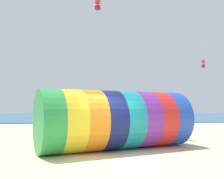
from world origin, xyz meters
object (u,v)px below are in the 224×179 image
kite_handler (183,126)px  kite_magenta_box (203,64)px  kite_red_box (98,5)px  giant_inflatable_tube (116,120)px

kite_handler → kite_magenta_box: kite_magenta_box is taller
kite_red_box → kite_magenta_box: (10.79, -1.66, -6.53)m
kite_red_box → kite_magenta_box: bearing=-8.7°
kite_handler → kite_red_box: size_ratio=1.34×
giant_inflatable_tube → kite_red_box: 18.36m
kite_red_box → kite_magenta_box: 12.72m
giant_inflatable_tube → kite_handler: size_ratio=4.80×
kite_handler → kite_magenta_box: bearing=58.7°
kite_handler → kite_red_box: bearing=112.0°
kite_handler → kite_magenta_box: size_ratio=1.91×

